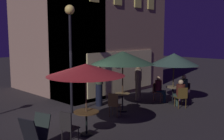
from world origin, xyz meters
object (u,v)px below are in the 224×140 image
at_px(patio_umbrella_2, 174,59).
at_px(patron_standing_3, 138,82).
at_px(cafe_chair_2, 185,90).
at_px(patron_standing_4, 99,86).
at_px(menu_sandwich_board, 35,133).
at_px(cafe_table_1, 122,99).
at_px(cafe_chair_1, 114,103).
at_px(cafe_chair_0, 68,125).
at_px(patron_seated_2, 180,92).
at_px(street_lamp_near_corner, 70,33).
at_px(cafe_chair_4, 182,96).
at_px(cafe_table_2, 173,92).
at_px(cafe_chair_3, 156,90).
at_px(patio_umbrella_0, 86,70).
at_px(cafe_table_0, 86,117).
at_px(patron_seated_0, 183,87).
at_px(patio_umbrella_1, 123,58).
at_px(patron_seated_1, 160,88).

xyz_separation_m(patio_umbrella_2, patron_standing_3, (-0.56, 1.57, -1.16)).
xyz_separation_m(cafe_chair_2, patron_standing_3, (-1.34, 1.76, 0.34)).
relative_size(patio_umbrella_2, patron_standing_4, 1.30).
distance_m(menu_sandwich_board, cafe_table_1, 4.48).
xyz_separation_m(cafe_chair_1, patron_standing_3, (2.79, 1.02, 0.32)).
bearing_deg(cafe_chair_1, cafe_chair_0, 176.21).
distance_m(patron_standing_3, patron_standing_4, 2.13).
bearing_deg(patron_seated_2, patio_umbrella_2, 0.00).
distance_m(street_lamp_near_corner, cafe_chair_4, 5.34).
xyz_separation_m(cafe_table_1, cafe_table_2, (2.52, -0.85, 0.03)).
bearing_deg(cafe_table_2, cafe_table_1, 161.24).
bearing_deg(cafe_chair_3, patio_umbrella_0, -97.85).
bearing_deg(street_lamp_near_corner, cafe_chair_0, -129.33).
xyz_separation_m(cafe_table_0, cafe_chair_3, (5.01, 0.80, -0.04)).
relative_size(cafe_chair_1, patron_standing_3, 0.54).
relative_size(menu_sandwich_board, cafe_chair_2, 1.09).
height_order(patron_seated_0, patron_standing_3, patron_standing_3).
xyz_separation_m(street_lamp_near_corner, patron_standing_3, (3.55, -0.60, -2.30)).
bearing_deg(cafe_chair_1, patio_umbrella_2, -29.31).
distance_m(cafe_table_0, patron_standing_3, 4.96).
distance_m(cafe_chair_3, patron_seated_0, 1.26).
xyz_separation_m(street_lamp_near_corner, menu_sandwich_board, (-2.82, -2.11, -2.68)).
height_order(cafe_table_0, cafe_chair_4, cafe_chair_4).
height_order(street_lamp_near_corner, cafe_table_0, street_lamp_near_corner).
xyz_separation_m(menu_sandwich_board, cafe_table_1, (4.41, 0.79, 0.00)).
distance_m(cafe_chair_0, cafe_chair_4, 5.66).
bearing_deg(patio_umbrella_1, menu_sandwich_board, -169.79).
relative_size(cafe_table_1, patron_seated_0, 0.59).
height_order(menu_sandwich_board, patron_standing_3, patron_standing_3).
height_order(patio_umbrella_2, patron_seated_2, patio_umbrella_2).
bearing_deg(cafe_chair_4, patio_umbrella_2, 0.00).
xyz_separation_m(menu_sandwich_board, patron_standing_3, (6.37, 1.51, 0.38)).
height_order(cafe_table_0, patio_umbrella_0, patio_umbrella_0).
bearing_deg(patron_standing_4, cafe_chair_4, 162.91).
xyz_separation_m(menu_sandwich_board, cafe_chair_3, (6.70, 0.68, 0.04)).
height_order(patio_umbrella_0, patron_seated_1, patio_umbrella_0).
bearing_deg(cafe_chair_4, cafe_chair_2, -35.28).
distance_m(cafe_table_0, patron_standing_4, 3.46).
height_order(cafe_table_1, patio_umbrella_1, patio_umbrella_1).
bearing_deg(patron_standing_4, patio_umbrella_2, 175.88).
distance_m(cafe_table_2, cafe_chair_2, 0.80).
bearing_deg(cafe_chair_0, patron_seated_2, -15.50).
bearing_deg(menu_sandwich_board, patron_seated_0, -17.67).
xyz_separation_m(cafe_chair_0, cafe_chair_1, (2.74, 0.79, -0.02)).
xyz_separation_m(menu_sandwich_board, patron_seated_0, (7.57, -0.22, 0.22)).
relative_size(patio_umbrella_0, patio_umbrella_1, 0.95).
bearing_deg(cafe_table_0, cafe_table_2, 0.59).
xyz_separation_m(cafe_table_2, patio_umbrella_0, (-5.24, -0.05, 1.52)).
height_order(patio_umbrella_2, patron_seated_1, patio_umbrella_2).
distance_m(menu_sandwich_board, patio_umbrella_1, 4.80).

